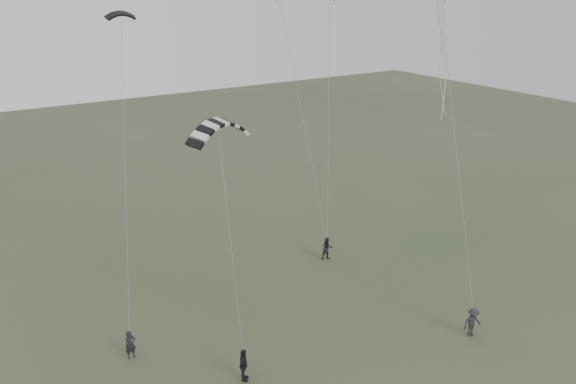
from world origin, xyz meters
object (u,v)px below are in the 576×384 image
flyer_far (472,322)px  flyer_left (130,345)px  flyer_right (327,249)px  kite_dark_small (120,13)px  flyer_center (244,365)px  kite_striped (218,122)px

flyer_far → flyer_left: bearing=164.3°
flyer_right → kite_dark_small: 19.24m
flyer_right → flyer_center: 13.00m
flyer_far → kite_striped: 16.84m
flyer_far → kite_striped: bearing=167.2°
flyer_right → flyer_far: flyer_far is taller
flyer_left → flyer_right: 14.70m
flyer_left → kite_dark_small: kite_dark_small is taller
flyer_right → kite_dark_small: bearing=-172.3°
flyer_left → kite_striped: 12.15m
flyer_left → flyer_far: flyer_far is taller
flyer_left → kite_dark_small: size_ratio=1.03×
kite_dark_small → flyer_right: bearing=-10.5°
flyer_left → flyer_right: size_ratio=0.95×
flyer_center → kite_dark_small: (-1.22, 9.51, 15.13)m
flyer_right → kite_dark_small: size_ratio=1.09×
flyer_left → flyer_right: (14.34, 3.22, 0.04)m
kite_dark_small → kite_striped: bearing=-82.0°
flyer_right → flyer_center: size_ratio=0.95×
flyer_far → kite_striped: (-11.60, 5.09, 11.09)m
flyer_left → kite_dark_small: (2.65, 5.03, 15.21)m
kite_dark_small → kite_striped: 8.85m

